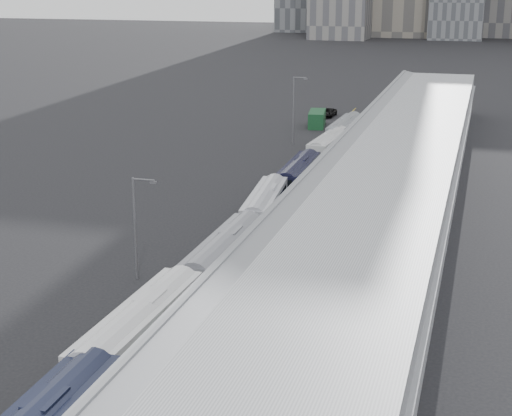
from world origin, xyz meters
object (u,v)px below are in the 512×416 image
at_px(bus_3, 225,262).
at_px(street_lamp_far, 295,106).
at_px(street_lamp_near, 137,221).
at_px(bus_6, 329,150).
at_px(suv, 327,113).
at_px(bus_4, 265,211).
at_px(shipping_container, 317,119).
at_px(bus_7, 345,134).
at_px(bus_5, 298,179).
at_px(bus_2, 140,339).

xyz_separation_m(bus_3, street_lamp_far, (-7.36, 53.15, 3.87)).
distance_m(bus_3, street_lamp_near, 7.56).
distance_m(bus_6, suv, 34.35).
distance_m(bus_3, bus_4, 14.73).
bearing_deg(suv, shipping_container, -85.24).
xyz_separation_m(bus_7, suv, (-7.02, 22.51, -0.90)).
bearing_deg(bus_5, bus_6, 88.11).
bearing_deg(bus_2, bus_3, 88.79).
distance_m(bus_2, bus_3, 14.45).
xyz_separation_m(bus_5, street_lamp_far, (-6.68, 25.41, 3.99)).
bearing_deg(bus_4, bus_7, 83.24).
height_order(bus_3, bus_4, bus_3).
xyz_separation_m(street_lamp_near, suv, (-0.58, 78.47, -4.14)).
distance_m(bus_7, street_lamp_far, 8.22).
bearing_deg(bus_7, bus_3, -87.42).
xyz_separation_m(bus_4, shipping_container, (-6.25, 52.93, -0.32)).
bearing_deg(street_lamp_near, shipping_container, 90.32).
bearing_deg(street_lamp_near, bus_6, 81.93).
relative_size(street_lamp_far, shipping_container, 1.46).
bearing_deg(suv, bus_6, -74.79).
bearing_deg(bus_2, bus_6, 90.97).
relative_size(bus_4, street_lamp_far, 1.33).
relative_size(bus_4, bus_7, 0.98).
relative_size(street_lamp_far, suv, 1.89).
bearing_deg(shipping_container, bus_7, -70.48).
height_order(bus_4, bus_7, bus_7).
height_order(bus_3, shipping_container, bus_3).
bearing_deg(street_lamp_far, shipping_container, 89.07).
distance_m(bus_6, street_lamp_near, 45.40).
height_order(bus_6, bus_7, bus_7).
distance_m(bus_3, suv, 77.56).
relative_size(bus_6, street_lamp_far, 1.31).
xyz_separation_m(bus_4, street_lamp_near, (-5.87, -15.97, 3.29)).
xyz_separation_m(bus_2, bus_6, (0.22, 58.01, -0.17)).
height_order(bus_6, street_lamp_near, street_lamp_near).
relative_size(bus_6, street_lamp_near, 1.52).
xyz_separation_m(bus_3, bus_4, (-0.87, 14.71, -0.10)).
bearing_deg(bus_3, shipping_container, 96.31).
relative_size(bus_3, bus_4, 1.05).
distance_m(bus_2, bus_6, 58.01).
xyz_separation_m(shipping_container, suv, (-0.20, 9.57, -0.53)).
relative_size(bus_3, bus_5, 1.07).
distance_m(bus_7, suv, 23.59).
xyz_separation_m(bus_4, street_lamp_far, (-6.49, 38.44, 3.97)).
bearing_deg(bus_4, street_lamp_near, -116.13).
xyz_separation_m(bus_5, street_lamp_near, (-6.07, -29.00, 3.30)).
distance_m(bus_7, shipping_container, 14.63).
bearing_deg(bus_6, suv, 105.79).
relative_size(bus_2, suv, 2.74).
bearing_deg(suv, bus_4, -80.55).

